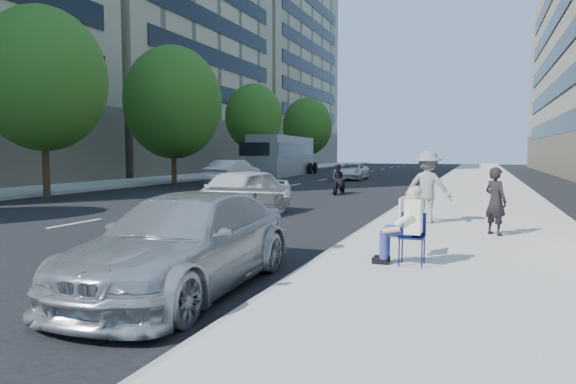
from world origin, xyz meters
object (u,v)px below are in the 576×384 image
at_px(jogger, 428,187).
at_px(white_sedan_far, 351,171).
at_px(parked_sedan, 185,242).
at_px(motorcycle, 339,181).
at_px(white_sedan_near, 238,193).
at_px(pedestrian_woman, 496,201).
at_px(bus, 283,156).
at_px(white_sedan_mid, 234,172).
at_px(seated_protester, 406,221).

distance_m(jogger, white_sedan_far, 23.49).
xyz_separation_m(parked_sedan, motorcycle, (-2.28, 17.20, -0.06)).
relative_size(white_sedan_near, motorcycle, 2.15).
height_order(parked_sedan, white_sedan_near, white_sedan_near).
height_order(pedestrian_woman, bus, bus).
bearing_deg(white_sedan_far, white_sedan_mid, -126.40).
distance_m(pedestrian_woman, parked_sedan, 7.32).
height_order(white_sedan_near, bus, bus).
height_order(seated_protester, white_sedan_mid, white_sedan_mid).
height_order(pedestrian_woman, white_sedan_mid, pedestrian_woman).
bearing_deg(bus, seated_protester, -70.68).
bearing_deg(pedestrian_woman, white_sedan_mid, -4.14).
xyz_separation_m(seated_protester, motorcycle, (-5.15, 15.07, -0.24)).
height_order(jogger, white_sedan_mid, jogger).
distance_m(seated_protester, motorcycle, 15.93).
height_order(motorcycle, bus, bus).
relative_size(parked_sedan, motorcycle, 2.33).
height_order(seated_protester, parked_sedan, seated_protester).
height_order(white_sedan_far, motorcycle, motorcycle).
distance_m(parked_sedan, white_sedan_far, 30.03).
relative_size(seated_protester, bus, 0.11).
bearing_deg(seated_protester, white_sedan_mid, 123.53).
xyz_separation_m(jogger, pedestrian_woman, (1.61, -1.48, -0.18)).
bearing_deg(bus, white_sedan_mid, -87.56).
bearing_deg(jogger, parked_sedan, 77.16).
bearing_deg(white_sedan_mid, white_sedan_near, 118.33).
height_order(seated_protester, white_sedan_near, white_sedan_near).
relative_size(seated_protester, pedestrian_woman, 0.86).
relative_size(white_sedan_mid, motorcycle, 2.24).
bearing_deg(seated_protester, bus, 114.35).
distance_m(jogger, bus, 30.75).
xyz_separation_m(seated_protester, parked_sedan, (-2.87, -2.13, -0.18)).
bearing_deg(seated_protester, pedestrian_woman, 68.80).
bearing_deg(white_sedan_far, white_sedan_near, -87.68).
xyz_separation_m(jogger, parked_sedan, (-2.71, -7.38, -0.40)).
relative_size(jogger, parked_sedan, 0.39).
height_order(white_sedan_near, white_sedan_far, white_sedan_near).
bearing_deg(motorcycle, bus, 110.87).
distance_m(pedestrian_woman, white_sedan_mid, 21.40).
bearing_deg(white_sedan_far, seated_protester, -76.87).
xyz_separation_m(white_sedan_near, white_sedan_mid, (-7.15, 13.94, 0.01)).
relative_size(white_sedan_far, motorcycle, 2.12).
xyz_separation_m(white_sedan_near, white_sedan_far, (-1.73, 21.91, -0.15)).
xyz_separation_m(white_sedan_far, bus, (-7.09, 4.83, 1.03)).
relative_size(pedestrian_woman, white_sedan_far, 0.35).
height_order(pedestrian_woman, parked_sedan, pedestrian_woman).
xyz_separation_m(jogger, motorcycle, (-5.00, 9.82, -0.45)).
bearing_deg(bus, white_sedan_near, -76.76).
bearing_deg(bus, parked_sedan, -76.17).
height_order(jogger, pedestrian_woman, jogger).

